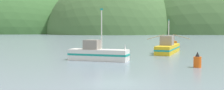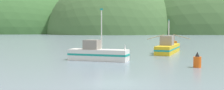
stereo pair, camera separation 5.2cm
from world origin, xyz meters
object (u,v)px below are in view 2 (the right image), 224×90
Objects in this scene: fishing_boat_orange at (169,42)px; fishing_boat_yellow at (168,48)px; fishing_boat_white at (98,53)px; channel_buoy at (197,61)px.

fishing_boat_orange is 18.79m from fishing_boat_yellow.
channel_buoy is (9.14, -7.40, -0.21)m from fishing_boat_white.
fishing_boat_orange is 0.97× the size of fishing_boat_yellow.
fishing_boat_yellow is at bearing 164.46° from fishing_boat_orange.
fishing_boat_orange is 31.93m from fishing_boat_white.
fishing_boat_yellow is at bearing 79.41° from channel_buoy.
fishing_boat_white is (-18.98, -25.68, 0.08)m from fishing_boat_orange.
fishing_boat_yellow is 14.59m from fishing_boat_white.
channel_buoy is (-2.92, -15.61, -0.21)m from fishing_boat_yellow.
fishing_boat_white is (-12.06, -8.21, -0.00)m from fishing_boat_yellow.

